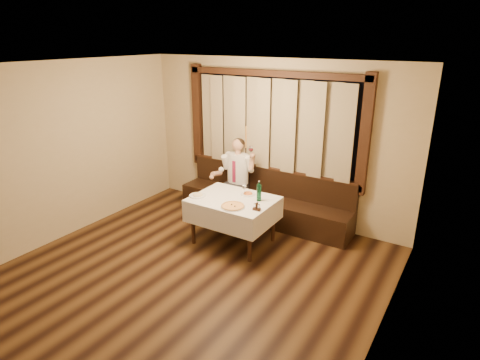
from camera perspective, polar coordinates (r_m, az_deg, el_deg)
The scene contains 10 objects.
room at distance 5.41m, azimuth -5.20°, elevation 2.14°, with size 5.01×6.01×2.81m.
banquette at distance 7.21m, azimuth 3.46°, elevation -3.27°, with size 3.20×0.61×0.94m.
dining_table at distance 6.26m, azimuth -0.97°, elevation -3.53°, with size 1.27×0.97×0.76m.
pizza at distance 5.91m, azimuth -1.04°, elevation -3.73°, with size 0.37×0.37×0.04m.
pasta_red at distance 6.36m, azimuth 1.14°, elevation -1.80°, with size 0.24×0.24×0.08m.
pasta_cream at distance 6.33m, azimuth -6.06°, elevation -1.98°, with size 0.27×0.27×0.09m.
green_bottle at distance 6.10m, azimuth 2.72°, elevation -1.75°, with size 0.07×0.07×0.32m.
table_wine_glass at distance 6.30m, azimuth 0.60°, elevation -1.02°, with size 0.07×0.07×0.19m.
cruet_caddy at distance 5.80m, azimuth 2.40°, elevation -3.94°, with size 0.11×0.06×0.12m.
seated_man at distance 7.21m, azimuth -0.58°, elevation 1.15°, with size 0.78×0.59×1.42m.
Camera 1 is at (3.12, -3.13, 3.13)m, focal length 30.00 mm.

